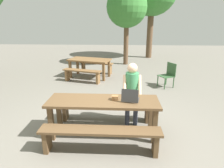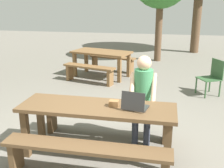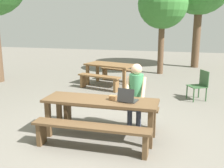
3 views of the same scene
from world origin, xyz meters
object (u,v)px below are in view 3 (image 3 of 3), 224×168
at_px(laptop, 127,98).
at_px(small_pouch, 113,98).
at_px(plastic_chair, 200,85).
at_px(picnic_table_mid, 110,67).
at_px(tree_rear, 163,4).
at_px(person_seated, 136,92).
at_px(picnic_table_front, 100,105).

distance_m(laptop, small_pouch, 0.30).
relative_size(small_pouch, plastic_chair, 0.15).
bearing_deg(picnic_table_mid, laptop, -55.55).
bearing_deg(tree_rear, person_seated, -89.82).
bearing_deg(small_pouch, plastic_chair, 60.52).
height_order(small_pouch, person_seated, person_seated).
distance_m(small_pouch, picnic_table_mid, 4.28).
xyz_separation_m(person_seated, picnic_table_mid, (-1.52, 3.61, -0.17)).
xyz_separation_m(laptop, person_seated, (0.06, 0.57, -0.02)).
bearing_deg(laptop, plastic_chair, -104.17).
relative_size(person_seated, plastic_chair, 1.63).
bearing_deg(plastic_chair, tree_rear, 173.19).
xyz_separation_m(picnic_table_front, small_pouch, (0.23, 0.04, 0.16)).
bearing_deg(laptop, small_pouch, -1.23).
bearing_deg(person_seated, small_pouch, -124.62).
xyz_separation_m(plastic_chair, tree_rear, (-1.40, 3.60, 2.37)).
distance_m(person_seated, tree_rear, 6.47).
bearing_deg(plastic_chair, picnic_table_front, -60.36).
bearing_deg(plastic_chair, small_pouch, -57.53).
bearing_deg(tree_rear, picnic_table_mid, -120.49).
relative_size(laptop, plastic_chair, 0.44).
xyz_separation_m(small_pouch, person_seated, (0.35, 0.51, 0.00)).
bearing_deg(person_seated, tree_rear, 90.18).
relative_size(picnic_table_front, picnic_table_mid, 1.20).
xyz_separation_m(small_pouch, picnic_table_mid, (-1.17, 4.12, -0.17)).
height_order(plastic_chair, picnic_table_mid, plastic_chair).
relative_size(person_seated, picnic_table_mid, 0.76).
xyz_separation_m(picnic_table_front, plastic_chair, (1.96, 3.10, -0.20)).
height_order(small_pouch, plastic_chair, same).
xyz_separation_m(laptop, picnic_table_mid, (-1.46, 4.18, -0.19)).
relative_size(laptop, picnic_table_mid, 0.20).
height_order(picnic_table_front, picnic_table_mid, picnic_table_front).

